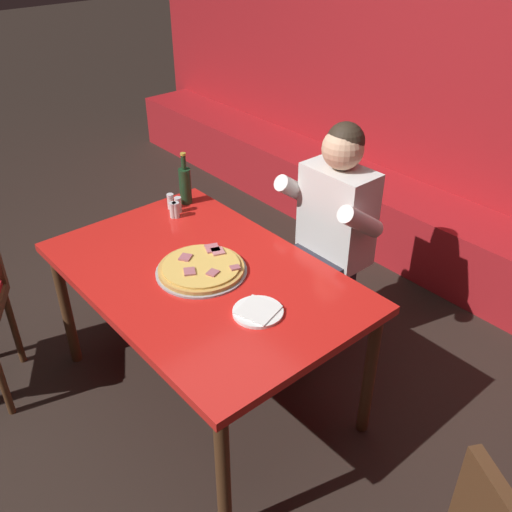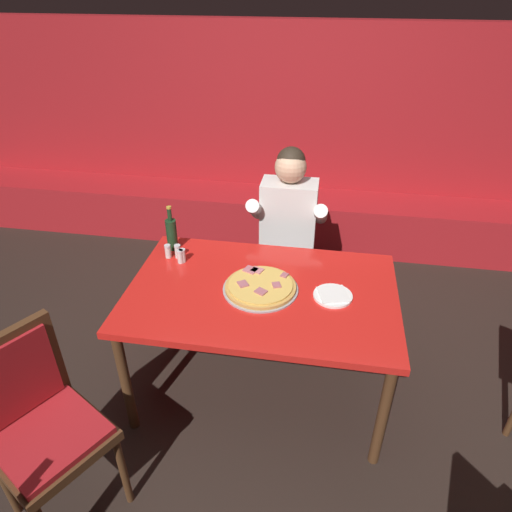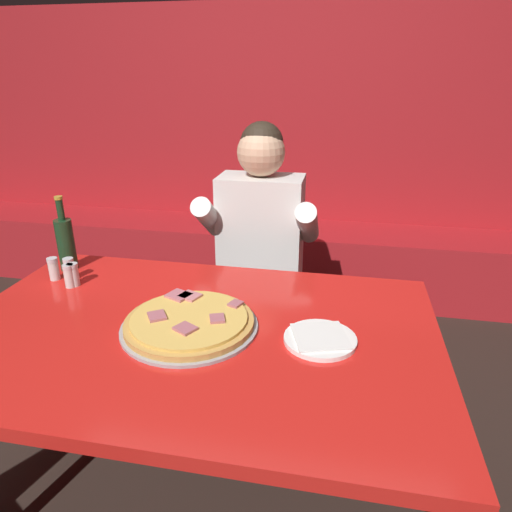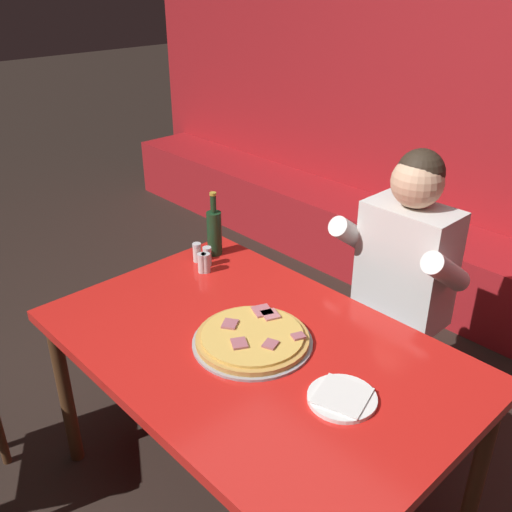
{
  "view_description": "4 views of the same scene",
  "coord_description": "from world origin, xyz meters",
  "views": [
    {
      "loc": [
        1.78,
        -1.2,
        2.21
      ],
      "look_at": [
        0.11,
        0.23,
        0.8
      ],
      "focal_mm": 40.0,
      "sensor_mm": 36.0,
      "label": 1
    },
    {
      "loc": [
        0.3,
        -1.99,
        2.24
      ],
      "look_at": [
        -0.08,
        0.26,
        0.8
      ],
      "focal_mm": 32.0,
      "sensor_mm": 36.0,
      "label": 2
    },
    {
      "loc": [
        0.42,
        -1.14,
        1.47
      ],
      "look_at": [
        0.13,
        0.34,
        0.86
      ],
      "focal_mm": 32.0,
      "sensor_mm": 36.0,
      "label": 3
    },
    {
      "loc": [
        1.17,
        -1.09,
        1.91
      ],
      "look_at": [
        -0.15,
        0.15,
        0.98
      ],
      "focal_mm": 40.0,
      "sensor_mm": 36.0,
      "label": 4
    }
  ],
  "objects": [
    {
      "name": "shaker_oregano",
      "position": [
        -0.61,
        0.24,
        0.79
      ],
      "size": [
        0.04,
        0.04,
        0.09
      ],
      "color": "silver",
      "rests_on": "main_dining_table"
    },
    {
      "name": "shaker_black_pepper",
      "position": [
        -0.55,
        0.24,
        0.79
      ],
      "size": [
        0.04,
        0.04,
        0.09
      ],
      "color": "silver",
      "rests_on": "main_dining_table"
    },
    {
      "name": "ground_plane",
      "position": [
        0.0,
        0.0,
        0.0
      ],
      "size": [
        24.0,
        24.0,
        0.0
      ],
      "primitive_type": "plane",
      "color": "black"
    },
    {
      "name": "beer_bottle",
      "position": [
        -0.62,
        0.34,
        0.86
      ],
      "size": [
        0.07,
        0.07,
        0.29
      ],
      "color": "#19381E",
      "rests_on": "main_dining_table"
    },
    {
      "name": "booth_bench",
      "position": [
        0.0,
        1.86,
        0.23
      ],
      "size": [
        6.46,
        0.48,
        0.46
      ],
      "primitive_type": "cube",
      "color": "#A3191E",
      "rests_on": "ground_plane"
    },
    {
      "name": "diner_seated_blue_shirt",
      "position": [
        0.06,
        0.74,
        0.71
      ],
      "size": [
        0.53,
        0.53,
        1.27
      ],
      "color": "black",
      "rests_on": "ground_plane"
    },
    {
      "name": "plate_white_paper",
      "position": [
        0.39,
        0.0,
        0.76
      ],
      "size": [
        0.21,
        0.21,
        0.02
      ],
      "color": "white",
      "rests_on": "main_dining_table"
    },
    {
      "name": "main_dining_table",
      "position": [
        0.0,
        0.0,
        0.68
      ],
      "size": [
        1.47,
        0.96,
        0.75
      ],
      "color": "#4C2D19",
      "rests_on": "ground_plane"
    },
    {
      "name": "pizza",
      "position": [
        -0.01,
        -0.0,
        0.77
      ],
      "size": [
        0.41,
        0.41,
        0.05
      ],
      "color": "#9E9EA3",
      "rests_on": "main_dining_table"
    },
    {
      "name": "shaker_red_pepper_flakes",
      "position": [
        -0.51,
        0.2,
        0.79
      ],
      "size": [
        0.04,
        0.04,
        0.09
      ],
      "color": "silver",
      "rests_on": "main_dining_table"
    },
    {
      "name": "shaker_parmesan",
      "position": [
        -0.52,
        0.19,
        0.79
      ],
      "size": [
        0.04,
        0.04,
        0.09
      ],
      "color": "silver",
      "rests_on": "main_dining_table"
    }
  ]
}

